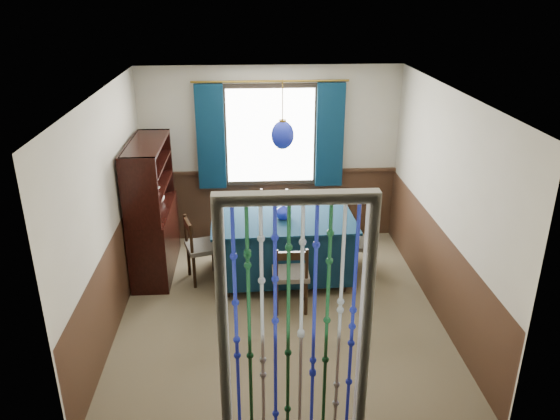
{
  "coord_description": "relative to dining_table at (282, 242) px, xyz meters",
  "views": [
    {
      "loc": [
        -0.33,
        -5.39,
        3.49
      ],
      "look_at": [
        0.04,
        0.54,
        1.02
      ],
      "focal_mm": 35.0,
      "sensor_mm": 36.0,
      "label": 1
    }
  ],
  "objects": [
    {
      "name": "doorway",
      "position": [
        -0.09,
        -2.72,
        0.57
      ],
      "size": [
        1.16,
        0.12,
        2.18
      ],
      "primitive_type": null,
      "color": "silver",
      "rests_on": "ground"
    },
    {
      "name": "bowl_shelf",
      "position": [
        -1.58,
        0.04,
        0.73
      ],
      "size": [
        0.29,
        0.29,
        0.05
      ],
      "primitive_type": "imported",
      "rotation": [
        0.0,
        0.0,
        -0.4
      ],
      "color": "beige",
      "rests_on": "sideboard"
    },
    {
      "name": "chair_left",
      "position": [
        -1.02,
        -0.03,
        -0.03
      ],
      "size": [
        0.51,
        0.52,
        0.85
      ],
      "rotation": [
        0.0,
        0.0,
        -1.28
      ],
      "color": "black",
      "rests_on": "floor"
    },
    {
      "name": "wainscot_right",
      "position": [
        1.7,
        -0.78,
        0.02
      ],
      "size": [
        0.0,
        4.0,
        4.0
      ],
      "primitive_type": "plane",
      "rotation": [
        1.57,
        0.0,
        -1.57
      ],
      "color": "#3B2416",
      "rests_on": "ground"
    },
    {
      "name": "wall_front",
      "position": [
        -0.09,
        -2.78,
        0.77
      ],
      "size": [
        3.6,
        0.0,
        3.6
      ],
      "primitive_type": "plane",
      "rotation": [
        -1.57,
        0.0,
        0.0
      ],
      "color": "#B9AF97",
      "rests_on": "ground"
    },
    {
      "name": "wainscot_back",
      "position": [
        -0.09,
        1.2,
        0.02
      ],
      "size": [
        3.6,
        0.0,
        3.6
      ],
      "primitive_type": "plane",
      "rotation": [
        1.57,
        0.0,
        0.0
      ],
      "color": "#3B2416",
      "rests_on": "ground"
    },
    {
      "name": "wainscot_front",
      "position": [
        -0.09,
        -2.77,
        0.02
      ],
      "size": [
        3.6,
        0.0,
        3.6
      ],
      "primitive_type": "plane",
      "rotation": [
        -1.57,
        0.0,
        0.0
      ],
      "color": "#3B2416",
      "rests_on": "ground"
    },
    {
      "name": "wall_right",
      "position": [
        1.71,
        -0.78,
        0.77
      ],
      "size": [
        0.0,
        4.0,
        4.0
      ],
      "primitive_type": "plane",
      "rotation": [
        1.57,
        0.0,
        -1.57
      ],
      "color": "#B9AF97",
      "rests_on": "ground"
    },
    {
      "name": "window",
      "position": [
        -0.09,
        1.17,
        1.07
      ],
      "size": [
        1.32,
        0.12,
        1.42
      ],
      "primitive_type": "cube",
      "color": "black",
      "rests_on": "wall_back"
    },
    {
      "name": "pendant_lamp",
      "position": [
        0.0,
        -0.0,
        1.38
      ],
      "size": [
        0.27,
        0.27,
        0.8
      ],
      "color": "olive",
      "rests_on": "ceiling"
    },
    {
      "name": "ceiling",
      "position": [
        -0.09,
        -0.78,
        2.02
      ],
      "size": [
        4.0,
        4.0,
        0.0
      ],
      "primitive_type": "plane",
      "rotation": [
        3.14,
        0.0,
        0.0
      ],
      "color": "silver",
      "rests_on": "ground"
    },
    {
      "name": "wall_left",
      "position": [
        -1.89,
        -0.78,
        0.77
      ],
      "size": [
        0.0,
        4.0,
        4.0
      ],
      "primitive_type": "plane",
      "rotation": [
        1.57,
        0.0,
        1.57
      ],
      "color": "#B9AF97",
      "rests_on": "ground"
    },
    {
      "name": "chair_far",
      "position": [
        -0.07,
        0.73,
        -0.02
      ],
      "size": [
        0.46,
        0.45,
        0.87
      ],
      "rotation": [
        0.0,
        0.0,
        3.05
      ],
      "color": "black",
      "rests_on": "floor"
    },
    {
      "name": "vase_table",
      "position": [
        0.0,
        -0.08,
        0.46
      ],
      "size": [
        0.22,
        0.22,
        0.19
      ],
      "primitive_type": "imported",
      "rotation": [
        0.0,
        0.0,
        0.23
      ],
      "color": "#162198",
      "rests_on": "dining_table"
    },
    {
      "name": "chair_near",
      "position": [
        0.04,
        -0.78,
        -0.04
      ],
      "size": [
        0.42,
        0.4,
        0.83
      ],
      "rotation": [
        0.0,
        0.0,
        -0.01
      ],
      "color": "black",
      "rests_on": "floor"
    },
    {
      "name": "vase_sideboard",
      "position": [
        -1.58,
        0.5,
        0.47
      ],
      "size": [
        0.22,
        0.22,
        0.18
      ],
      "primitive_type": "imported",
      "rotation": [
        0.0,
        0.0,
        0.28
      ],
      "color": "beige",
      "rests_on": "sideboard"
    },
    {
      "name": "wainscot_left",
      "position": [
        -1.87,
        -0.78,
        0.02
      ],
      "size": [
        0.0,
        4.0,
        4.0
      ],
      "primitive_type": "plane",
      "rotation": [
        1.57,
        0.0,
        1.57
      ],
      "color": "#3B2416",
      "rests_on": "ground"
    },
    {
      "name": "dining_table",
      "position": [
        0.0,
        0.0,
        0.0
      ],
      "size": [
        1.78,
        1.25,
        0.84
      ],
      "rotation": [
        0.0,
        0.0,
        0.03
      ],
      "color": "#092133",
      "rests_on": "floor"
    },
    {
      "name": "chair_right",
      "position": [
        0.97,
        -0.01,
        -0.05
      ],
      "size": [
        0.44,
        0.46,
        0.81
      ],
      "rotation": [
        0.0,
        0.0,
        1.4
      ],
      "color": "black",
      "rests_on": "floor"
    },
    {
      "name": "wall_back",
      "position": [
        -0.09,
        1.22,
        0.77
      ],
      "size": [
        3.6,
        0.0,
        3.6
      ],
      "primitive_type": "plane",
      "rotation": [
        1.57,
        0.0,
        0.0
      ],
      "color": "#B9AF97",
      "rests_on": "ground"
    },
    {
      "name": "floor",
      "position": [
        -0.09,
        -0.78,
        -0.48
      ],
      "size": [
        4.0,
        4.0,
        0.0
      ],
      "primitive_type": "plane",
      "color": "brown",
      "rests_on": "ground"
    },
    {
      "name": "sideboard",
      "position": [
        -1.64,
        0.28,
        0.12
      ],
      "size": [
        0.46,
        1.32,
        1.73
      ],
      "rotation": [
        0.0,
        0.0,
        0.0
      ],
      "color": "black",
      "rests_on": "floor"
    }
  ]
}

